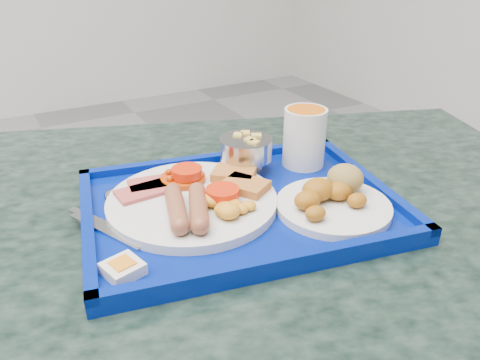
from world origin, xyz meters
The scene contains 9 objects.
table centered at (0.68, -0.08, 0.57)m, with size 1.44×1.19×0.77m.
tray centered at (0.70, -0.10, 0.78)m, with size 0.53×0.43×0.03m.
main_plate centered at (0.64, -0.08, 0.80)m, with size 0.26×0.26×0.04m.
bread_plate centered at (0.82, -0.19, 0.80)m, with size 0.17×0.17×0.06m.
fruit_bowl centered at (0.77, -0.01, 0.82)m, with size 0.09×0.09×0.06m.
juice_cup centered at (0.87, -0.04, 0.84)m, with size 0.07×0.07×0.10m.
spoon centered at (0.52, -0.02, 0.79)m, with size 0.10×0.18×0.01m.
knife centered at (0.51, -0.08, 0.79)m, with size 0.01×0.17×0.00m, color #AAAAAC.
jam_packet centered at (0.49, -0.19, 0.79)m, with size 0.05×0.05×0.02m.
Camera 1 is at (0.40, -0.65, 1.14)m, focal length 35.00 mm.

